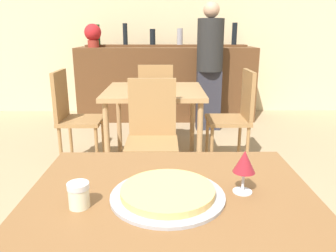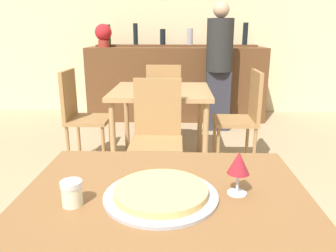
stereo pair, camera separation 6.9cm
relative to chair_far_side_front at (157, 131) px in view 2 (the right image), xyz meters
The scene contains 14 objects.
wall_back 3.08m from the chair_far_side_front, 87.61° to the left, with size 8.00×0.05×2.80m.
dining_table_near 1.44m from the chair_far_side_front, 85.09° to the right, with size 1.04×0.89×0.74m.
dining_table_far 0.63m from the chair_far_side_front, 90.00° to the left, with size 0.93×0.89×0.77m.
bar_counter 2.45m from the chair_far_side_front, 87.12° to the left, with size 2.60×0.56×1.07m.
bar_back_shelf 2.66m from the chair_far_side_front, 86.40° to the left, with size 2.39×0.24×0.35m.
chair_far_side_front is the anchor object (origin of this frame).
chair_far_side_back 1.22m from the chair_far_side_front, 90.00° to the left, with size 0.40×0.40×0.95m.
chair_far_side_left 1.00m from the chair_far_side_front, 142.44° to the left, with size 0.40×0.40×0.95m.
chair_far_side_right 1.00m from the chair_far_side_front, 37.56° to the left, with size 0.40×0.40×0.95m.
pizza_tray 1.45m from the chair_far_side_front, 85.58° to the right, with size 0.40×0.40×0.04m.
cheese_shaker 1.53m from the chair_far_side_front, 96.93° to the right, with size 0.07×0.07×0.09m.
person_standing 2.02m from the chair_far_side_front, 69.80° to the left, with size 0.34×0.34×1.66m.
wine_glass 1.48m from the chair_far_side_front, 74.72° to the right, with size 0.08×0.08×0.16m.
potted_plant 2.67m from the chair_far_side_front, 111.13° to the left, with size 0.24×0.24×0.33m.
Camera 2 is at (0.05, -1.03, 1.30)m, focal length 35.00 mm.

